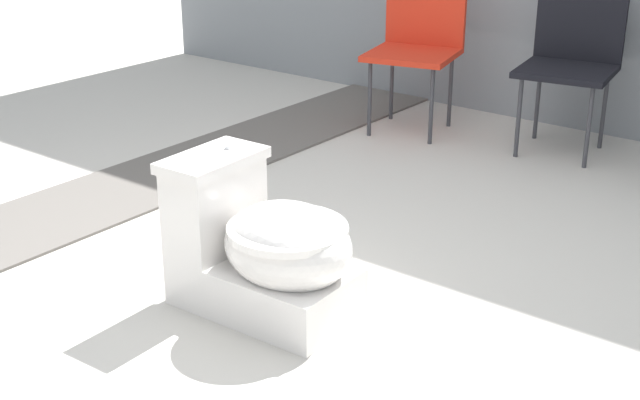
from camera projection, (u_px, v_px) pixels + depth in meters
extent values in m
plane|color=beige|center=(276.00, 291.00, 3.12)|extent=(14.00, 14.00, 0.00)
cube|color=#605B56|center=(156.00, 178.00, 4.15)|extent=(0.56, 8.00, 0.01)
cube|color=white|center=(265.00, 286.00, 2.97)|extent=(0.61, 0.36, 0.17)
ellipsoid|color=white|center=(288.00, 246.00, 2.85)|extent=(0.45, 0.38, 0.28)
cylinder|color=white|center=(288.00, 230.00, 2.83)|extent=(0.40, 0.40, 0.03)
cube|color=white|center=(215.00, 207.00, 2.99)|extent=(0.19, 0.35, 0.30)
cube|color=white|center=(213.00, 160.00, 2.93)|extent=(0.22, 0.37, 0.04)
cylinder|color=silver|center=(228.00, 147.00, 2.98)|extent=(0.02, 0.02, 0.01)
cube|color=red|center=(412.00, 55.00, 4.69)|extent=(0.53, 0.53, 0.03)
cube|color=red|center=(426.00, 7.00, 4.78)|extent=(0.44, 0.14, 0.40)
cylinder|color=#38383D|center=(431.00, 106.00, 4.57)|extent=(0.02, 0.02, 0.40)
cylinder|color=#38383D|center=(370.00, 99.00, 4.70)|extent=(0.02, 0.02, 0.40)
cylinder|color=#38383D|center=(450.00, 90.00, 4.85)|extent=(0.02, 0.02, 0.40)
cylinder|color=#38383D|center=(392.00, 84.00, 4.98)|extent=(0.02, 0.02, 0.40)
cube|color=black|center=(566.00, 71.00, 4.36)|extent=(0.51, 0.51, 0.03)
cube|color=black|center=(581.00, 20.00, 4.44)|extent=(0.44, 0.11, 0.40)
cylinder|color=#38383D|center=(589.00, 127.00, 4.23)|extent=(0.02, 0.02, 0.40)
cylinder|color=#38383D|center=(519.00, 118.00, 4.38)|extent=(0.02, 0.02, 0.40)
cylinder|color=#38383D|center=(604.00, 110.00, 4.50)|extent=(0.02, 0.02, 0.40)
cylinder|color=#38383D|center=(538.00, 101.00, 4.65)|extent=(0.02, 0.02, 0.40)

